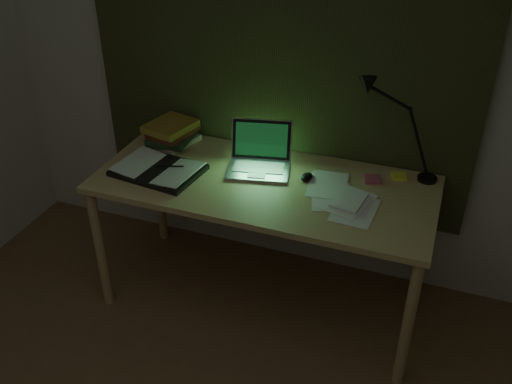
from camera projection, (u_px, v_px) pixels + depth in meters
wall_back at (280, 71)px, 3.15m from camera, size 3.50×0.00×2.50m
curtain at (279, 37)px, 3.01m from camera, size 2.20×0.06×2.00m
desk at (263, 244)px, 3.20m from camera, size 1.78×0.78×0.81m
laptop at (258, 152)px, 3.01m from camera, size 0.41×0.44×0.24m
open_textbook at (158, 169)px, 3.06m from camera, size 0.48×0.37×0.04m
book_stack at (172, 133)px, 3.32m from camera, size 0.25×0.29×0.14m
loose_papers at (341, 197)px, 2.85m from camera, size 0.39×0.41×0.02m
mouse at (307, 177)px, 3.00m from camera, size 0.07×0.10×0.03m
sticky_yellow at (399, 176)px, 3.02m from camera, size 0.09×0.09×0.02m
sticky_pink at (372, 179)px, 2.99m from camera, size 0.10×0.10×0.02m
desk_lamp at (435, 133)px, 2.86m from camera, size 0.42×0.37×0.55m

